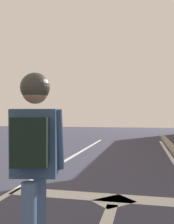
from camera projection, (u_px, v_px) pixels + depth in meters
The scene contains 3 objects.
stop_bar at pixel (105, 197), 4.00m from camera, with size 3.19×0.40×0.01m, color silver.
lane_arrow_head at pixel (114, 201), 3.81m from camera, with size 0.56×0.44×0.01m, color silver.
skater at pixel (34, 148), 1.94m from camera, with size 0.43×0.60×1.56m.
Camera 1 is at (2.20, 2.88, 1.31)m, focal length 40.15 mm.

